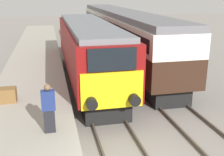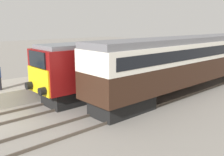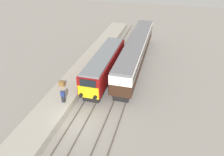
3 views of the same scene
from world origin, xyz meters
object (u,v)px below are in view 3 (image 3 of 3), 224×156
Objects in this scene: passenger_carriage at (136,50)px; person_on_platform at (63,96)px; locomotive at (105,65)px; luggage_crate at (62,84)px.

passenger_carriage reaches higher than person_on_platform.
locomotive is 8.08× the size of person_on_platform.
locomotive is 8.23m from person_on_platform.
passenger_carriage is 12.96× the size of person_on_platform.
passenger_carriage is 14.46m from person_on_platform.
passenger_carriage is at bearing 53.54° from luggage_crate.
person_on_platform reaches higher than luggage_crate.
person_on_platform is at bearing -61.16° from luggage_crate.
passenger_carriage is 30.49× the size of luggage_crate.
luggage_crate is (-1.69, 3.06, -0.52)m from person_on_platform.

